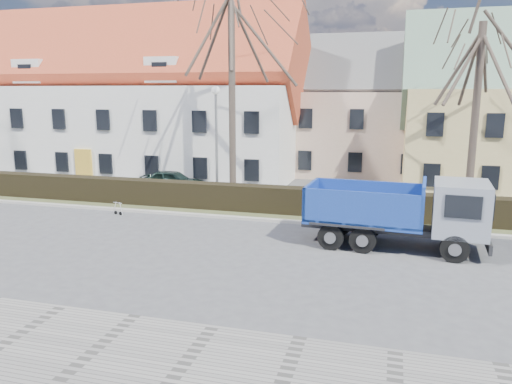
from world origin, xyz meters
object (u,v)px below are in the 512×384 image
(dump_truck, at_px, (388,212))
(streetlight, at_px, (217,146))
(parked_car_a, at_px, (172,181))
(cart_frame, at_px, (115,207))

(dump_truck, relative_size, streetlight, 1.12)
(parked_car_a, bearing_deg, cart_frame, 172.81)
(streetlight, distance_m, cart_frame, 5.90)
(cart_frame, xyz_separation_m, parked_car_a, (0.40, 5.77, 0.31))
(cart_frame, bearing_deg, parked_car_a, 86.02)
(cart_frame, distance_m, parked_car_a, 5.79)
(dump_truck, bearing_deg, cart_frame, 175.81)
(dump_truck, distance_m, cart_frame, 13.04)
(dump_truck, xyz_separation_m, parked_car_a, (-12.48, 7.55, -0.74))
(dump_truck, xyz_separation_m, streetlight, (-8.69, 4.87, 1.72))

